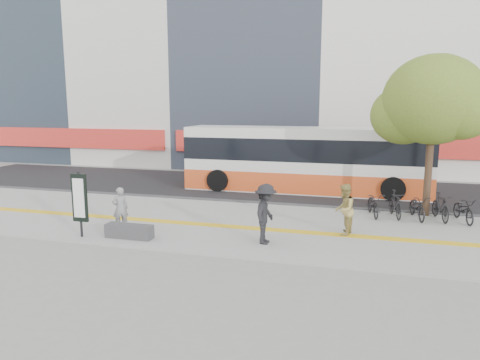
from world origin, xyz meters
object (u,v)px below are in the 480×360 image
(bench, at_px, (129,231))
(bus, at_px, (305,161))
(signboard, at_px, (80,199))
(seated_woman, at_px, (120,208))
(street_tree, at_px, (432,102))
(pedestrian_dark, at_px, (266,214))
(pedestrian_tan, at_px, (344,210))

(bench, height_order, bus, bus)
(signboard, xyz_separation_m, seated_woman, (0.80, 1.14, -0.53))
(bus, bearing_deg, bench, -114.79)
(street_tree, bearing_deg, signboard, -150.93)
(signboard, height_order, seated_woman, signboard)
(signboard, height_order, bus, bus)
(bench, relative_size, seated_woman, 1.06)
(bench, distance_m, pedestrian_dark, 4.55)
(pedestrian_tan, bearing_deg, bench, -61.46)
(bus, relative_size, seated_woman, 8.02)
(signboard, distance_m, pedestrian_dark, 6.13)
(pedestrian_dark, bearing_deg, street_tree, -42.17)
(signboard, xyz_separation_m, street_tree, (11.38, 6.33, 3.15))
(signboard, height_order, street_tree, street_tree)
(pedestrian_tan, bearing_deg, signboard, -62.89)
(signboard, height_order, pedestrian_dark, signboard)
(bus, bearing_deg, signboard, -121.29)
(pedestrian_tan, relative_size, pedestrian_dark, 0.91)
(street_tree, relative_size, bus, 0.52)
(bus, distance_m, pedestrian_dark, 9.07)
(signboard, relative_size, seated_woman, 1.46)
(bus, bearing_deg, pedestrian_tan, -72.80)
(street_tree, xyz_separation_m, seated_woman, (-10.58, -5.19, -3.68))
(bench, height_order, signboard, signboard)
(bench, relative_size, pedestrian_dark, 0.84)
(bus, height_order, pedestrian_dark, bus)
(street_tree, bearing_deg, bus, 145.23)
(pedestrian_tan, bearing_deg, pedestrian_dark, -45.22)
(street_tree, xyz_separation_m, bus, (-5.30, 3.68, -2.94))
(signboard, distance_m, pedestrian_tan, 8.78)
(signboard, bearing_deg, bench, 10.81)
(street_tree, bearing_deg, bench, -148.38)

